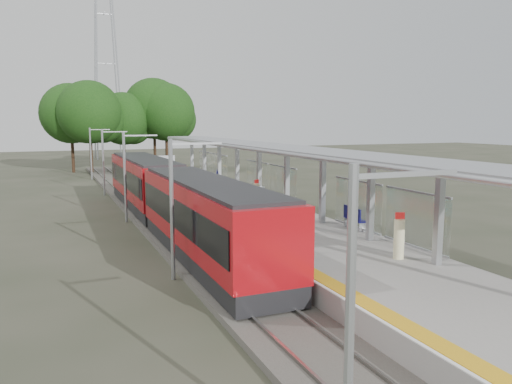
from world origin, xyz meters
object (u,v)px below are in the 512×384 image
Objects in this scene: bench_near at (354,217)px; bench_mid at (288,205)px; train at (169,195)px; info_pillar_near at (399,239)px; info_pillar_far at (257,194)px; litter_bin at (261,194)px; bench_far at (218,177)px.

bench_mid is at bearing 108.37° from bench_near.
info_pillar_near is at bearing -64.84° from train.
info_pillar_near reaches higher than bench_near.
info_pillar_far reaches higher than litter_bin.
info_pillar_near is at bearing -79.45° from bench_mid.
info_pillar_near is at bearing -92.63° from litter_bin.
info_pillar_far is (-0.27, 12.84, -0.07)m from info_pillar_near.
train is at bearing -103.18° from bench_far.
bench_near is at bearing -45.80° from train.
litter_bin is at bearing 97.08° from bench_mid.
bench_far is at bearing 59.09° from train.
bench_far is 1.93× the size of litter_bin.
bench_near is 1.10× the size of bench_mid.
bench_far reaches higher than bench_mid.
info_pillar_near is at bearing -109.94° from info_pillar_far.
info_pillar_near is (-0.76, -23.11, 0.14)m from bench_far.
info_pillar_near is 12.85m from info_pillar_far.
bench_far is 8.84m from litter_bin.
train is 6.75m from litter_bin.
litter_bin is (-0.70, 9.34, -0.10)m from bench_near.
bench_mid is 4.59m from litter_bin.
bench_near is 1.74× the size of litter_bin.
bench_mid is 0.82× the size of bench_far.
bench_near is at bearing -70.38° from bench_far.
bench_mid reaches higher than litter_bin.
litter_bin is at bearing 106.64° from info_pillar_near.
info_pillar_far reaches higher than bench_mid.
bench_near is 18.18m from bench_far.
bench_near is 4.90m from bench_mid.
train reaches higher than bench_far.
bench_far is at bearing 63.13° from info_pillar_far.
bench_far is 10.32m from info_pillar_far.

